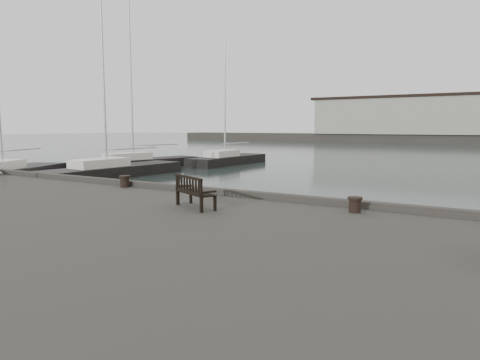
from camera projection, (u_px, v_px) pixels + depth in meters
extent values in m
plane|color=black|center=(236.00, 245.00, 13.19)|extent=(400.00, 400.00, 0.00)
cube|color=#9E9D92|center=(76.00, 172.00, 31.83)|extent=(2.00, 24.00, 0.50)
cube|color=#383530|center=(459.00, 139.00, 91.54)|extent=(140.00, 8.00, 2.00)
cube|color=#9E9D92|center=(420.00, 116.00, 94.98)|extent=(46.00, 9.00, 8.00)
cube|color=black|center=(421.00, 97.00, 94.45)|extent=(48.00, 9.50, 0.60)
cube|color=black|center=(196.00, 193.00, 10.91)|extent=(1.46, 1.02, 0.03)
cube|color=black|center=(188.00, 185.00, 10.77)|extent=(1.28, 0.63, 0.42)
cube|color=black|center=(196.00, 200.00, 10.93)|extent=(1.35, 0.92, 0.38)
cylinder|color=black|center=(125.00, 181.00, 14.66)|extent=(0.48, 0.48, 0.40)
cylinder|color=black|center=(355.00, 205.00, 10.33)|extent=(0.43, 0.43, 0.37)
cube|color=black|center=(9.00, 179.00, 29.27)|extent=(6.47, 10.42, 1.40)
cube|color=silver|center=(8.00, 164.00, 29.15)|extent=(3.04, 3.97, 0.60)
cylinder|color=#B2B5B7|center=(2.00, 76.00, 28.42)|extent=(0.16, 0.16, 12.42)
cube|color=black|center=(139.00, 167.00, 37.77)|extent=(5.12, 11.79, 1.40)
cube|color=silver|center=(139.00, 156.00, 37.65)|extent=(2.55, 4.31, 0.60)
cylinder|color=#B2B5B7|center=(137.00, 80.00, 36.84)|extent=(0.16, 0.16, 13.62)
cube|color=black|center=(114.00, 176.00, 31.07)|extent=(3.50, 11.54, 1.40)
cube|color=silver|center=(113.00, 162.00, 30.95)|extent=(2.07, 4.10, 0.60)
cylinder|color=#B2B5B7|center=(110.00, 70.00, 30.15)|extent=(0.16, 0.16, 13.65)
cube|color=black|center=(228.00, 163.00, 41.69)|extent=(3.06, 10.18, 1.40)
cube|color=silver|center=(228.00, 153.00, 41.56)|extent=(1.90, 3.59, 0.60)
cylinder|color=#B2B5B7|center=(228.00, 98.00, 40.91)|extent=(0.16, 0.16, 11.21)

